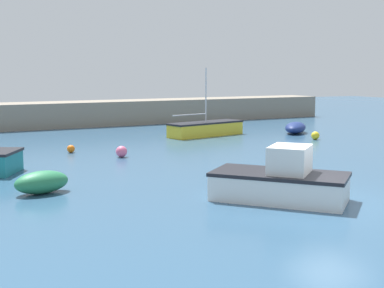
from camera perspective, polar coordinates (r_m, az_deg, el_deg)
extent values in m
cube|color=#2D5170|center=(18.56, 14.51, -6.51)|extent=(120.00, 120.00, 0.20)
cube|color=gray|center=(44.58, -11.95, 3.17)|extent=(46.56, 3.62, 1.98)
ellipsoid|color=#287A4C|center=(20.14, -15.74, -3.95)|extent=(2.19, 1.45, 0.82)
ellipsoid|color=navy|center=(39.11, 10.98, 1.72)|extent=(3.30, 3.22, 0.80)
cube|color=white|center=(18.58, 9.30, -4.67)|extent=(4.48, 4.79, 0.86)
cube|color=black|center=(18.49, 9.33, -3.19)|extent=(4.57, 4.88, 0.12)
cube|color=silver|center=(18.34, 10.38, -1.82)|extent=(2.05, 2.00, 1.05)
cube|color=yellow|center=(36.83, 1.48, 1.54)|extent=(5.80, 2.71, 0.85)
cube|color=black|center=(36.78, 1.48, 2.29)|extent=(5.91, 2.76, 0.12)
cylinder|color=silver|center=(36.66, 1.49, 5.16)|extent=(0.09, 0.09, 3.80)
cylinder|color=silver|center=(35.79, -0.26, 3.14)|extent=(2.85, 0.67, 0.07)
sphere|color=#EA668C|center=(27.83, -7.53, -0.80)|extent=(0.59, 0.59, 0.59)
sphere|color=yellow|center=(35.67, 13.02, 0.88)|extent=(0.54, 0.54, 0.54)
sphere|color=orange|center=(29.87, -12.79, -0.51)|extent=(0.42, 0.42, 0.42)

